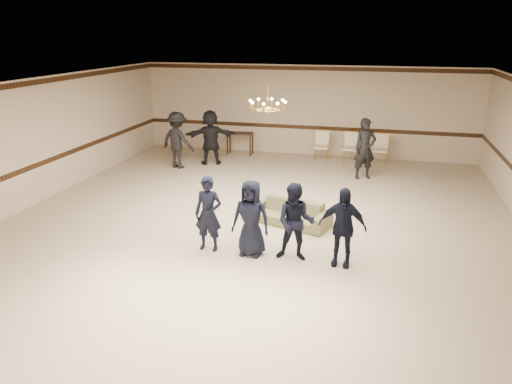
{
  "coord_description": "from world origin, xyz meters",
  "views": [
    {
      "loc": [
        2.51,
        -9.9,
        4.32
      ],
      "look_at": [
        0.1,
        -0.5,
        1.0
      ],
      "focal_mm": 33.11,
      "sensor_mm": 36.0,
      "label": 1
    }
  ],
  "objects_px": {
    "chandelier": "(268,96)",
    "adult_left": "(177,140)",
    "adult_mid": "(211,137)",
    "console_table": "(240,143)",
    "banquet_chair_mid": "(350,148)",
    "boy_b": "(251,218)",
    "boy_c": "(296,222)",
    "adult_right": "(365,149)",
    "boy_d": "(342,227)",
    "settee": "(290,212)",
    "banquet_chair_right": "(381,150)",
    "banquet_chair_left": "(321,146)",
    "boy_a": "(208,214)"
  },
  "relations": [
    {
      "from": "boy_d",
      "to": "console_table",
      "type": "height_order",
      "value": "boy_d"
    },
    {
      "from": "adult_mid",
      "to": "banquet_chair_left",
      "type": "height_order",
      "value": "adult_mid"
    },
    {
      "from": "boy_b",
      "to": "boy_c",
      "type": "relative_size",
      "value": 1.0
    },
    {
      "from": "banquet_chair_left",
      "to": "adult_mid",
      "type": "bearing_deg",
      "value": -159.27
    },
    {
      "from": "boy_b",
      "to": "banquet_chair_mid",
      "type": "relative_size",
      "value": 1.53
    },
    {
      "from": "adult_left",
      "to": "console_table",
      "type": "relative_size",
      "value": 1.9
    },
    {
      "from": "chandelier",
      "to": "adult_mid",
      "type": "height_order",
      "value": "chandelier"
    },
    {
      "from": "boy_b",
      "to": "adult_left",
      "type": "height_order",
      "value": "adult_left"
    },
    {
      "from": "adult_mid",
      "to": "boy_d",
      "type": "bearing_deg",
      "value": 105.04
    },
    {
      "from": "boy_d",
      "to": "adult_left",
      "type": "bearing_deg",
      "value": 140.64
    },
    {
      "from": "boy_a",
      "to": "boy_b",
      "type": "height_order",
      "value": "same"
    },
    {
      "from": "adult_mid",
      "to": "banquet_chair_right",
      "type": "distance_m",
      "value": 5.75
    },
    {
      "from": "settee",
      "to": "adult_left",
      "type": "xyz_separation_m",
      "value": [
        -4.46,
        3.85,
        0.65
      ]
    },
    {
      "from": "chandelier",
      "to": "boy_c",
      "type": "height_order",
      "value": "chandelier"
    },
    {
      "from": "adult_right",
      "to": "banquet_chair_left",
      "type": "height_order",
      "value": "adult_right"
    },
    {
      "from": "console_table",
      "to": "settee",
      "type": "bearing_deg",
      "value": -69.74
    },
    {
      "from": "adult_mid",
      "to": "banquet_chair_right",
      "type": "height_order",
      "value": "adult_mid"
    },
    {
      "from": "console_table",
      "to": "boy_c",
      "type": "bearing_deg",
      "value": -72.37
    },
    {
      "from": "boy_d",
      "to": "adult_right",
      "type": "height_order",
      "value": "adult_right"
    },
    {
      "from": "adult_right",
      "to": "banquet_chair_left",
      "type": "xyz_separation_m",
      "value": [
        -1.52,
        1.72,
        -0.41
      ]
    },
    {
      "from": "boy_d",
      "to": "banquet_chair_mid",
      "type": "distance_m",
      "value": 7.66
    },
    {
      "from": "banquet_chair_left",
      "to": "banquet_chair_right",
      "type": "distance_m",
      "value": 2.0
    },
    {
      "from": "settee",
      "to": "boy_a",
      "type": "bearing_deg",
      "value": -109.66
    },
    {
      "from": "adult_mid",
      "to": "boy_c",
      "type": "bearing_deg",
      "value": 99.58
    },
    {
      "from": "adult_right",
      "to": "boy_c",
      "type": "bearing_deg",
      "value": -125.31
    },
    {
      "from": "boy_b",
      "to": "boy_c",
      "type": "distance_m",
      "value": 0.9
    },
    {
      "from": "settee",
      "to": "adult_mid",
      "type": "relative_size",
      "value": 1.03
    },
    {
      "from": "boy_c",
      "to": "settee",
      "type": "height_order",
      "value": "boy_c"
    },
    {
      "from": "chandelier",
      "to": "adult_left",
      "type": "distance_m",
      "value": 5.27
    },
    {
      "from": "console_table",
      "to": "adult_mid",
      "type": "bearing_deg",
      "value": -116.81
    },
    {
      "from": "boy_b",
      "to": "settee",
      "type": "bearing_deg",
      "value": 78.95
    },
    {
      "from": "boy_b",
      "to": "banquet_chair_mid",
      "type": "bearing_deg",
      "value": 82.55
    },
    {
      "from": "boy_c",
      "to": "boy_b",
      "type": "bearing_deg",
      "value": 178.27
    },
    {
      "from": "adult_left",
      "to": "banquet_chair_mid",
      "type": "height_order",
      "value": "adult_left"
    },
    {
      "from": "chandelier",
      "to": "boy_b",
      "type": "bearing_deg",
      "value": -84.29
    },
    {
      "from": "chandelier",
      "to": "adult_left",
      "type": "bearing_deg",
      "value": 140.03
    },
    {
      "from": "boy_a",
      "to": "boy_c",
      "type": "distance_m",
      "value": 1.8
    },
    {
      "from": "boy_c",
      "to": "adult_right",
      "type": "xyz_separation_m",
      "value": [
        1.1,
        5.93,
        0.14
      ]
    },
    {
      "from": "boy_d",
      "to": "banquet_chair_right",
      "type": "distance_m",
      "value": 7.69
    },
    {
      "from": "banquet_chair_left",
      "to": "console_table",
      "type": "bearing_deg",
      "value": 176.62
    },
    {
      "from": "adult_right",
      "to": "banquet_chair_right",
      "type": "height_order",
      "value": "adult_right"
    },
    {
      "from": "boy_b",
      "to": "banquet_chair_right",
      "type": "distance_m",
      "value": 8.05
    },
    {
      "from": "banquet_chair_left",
      "to": "console_table",
      "type": "xyz_separation_m",
      "value": [
        -3.0,
        0.2,
        -0.11
      ]
    },
    {
      "from": "banquet_chair_mid",
      "to": "banquet_chair_right",
      "type": "distance_m",
      "value": 1.0
    },
    {
      "from": "boy_b",
      "to": "boy_c",
      "type": "height_order",
      "value": "same"
    },
    {
      "from": "boy_c",
      "to": "boy_d",
      "type": "relative_size",
      "value": 1.0
    },
    {
      "from": "boy_b",
      "to": "adult_right",
      "type": "relative_size",
      "value": 0.85
    },
    {
      "from": "boy_d",
      "to": "banquet_chair_right",
      "type": "xyz_separation_m",
      "value": [
        0.68,
        7.65,
        -0.27
      ]
    },
    {
      "from": "banquet_chair_mid",
      "to": "console_table",
      "type": "xyz_separation_m",
      "value": [
        -4.0,
        0.2,
        -0.11
      ]
    },
    {
      "from": "adult_right",
      "to": "banquet_chair_right",
      "type": "relative_size",
      "value": 1.8
    }
  ]
}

